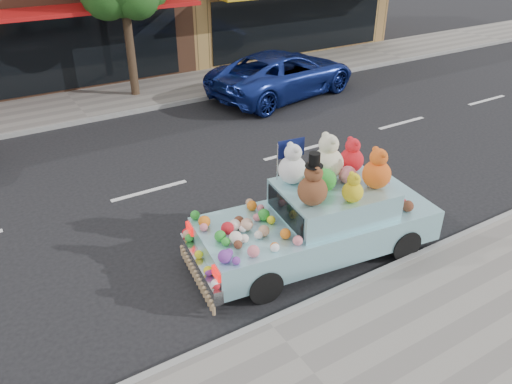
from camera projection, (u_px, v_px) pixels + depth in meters
ground at (150, 191)px, 11.38m from camera, size 120.00×120.00×0.00m
far_sidewalk at (77, 106)px, 16.18m from camera, size 60.00×3.00×0.12m
near_kerb at (268, 323)px, 7.64m from camera, size 60.00×0.12×0.13m
far_kerb at (89, 120)px, 15.06m from camera, size 60.00×0.12×0.13m
car_blue at (283, 74)px, 16.95m from camera, size 5.81×3.48×1.51m
art_car at (319, 216)px, 8.93m from camera, size 4.67×2.30×2.27m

